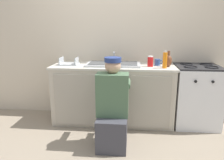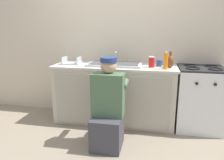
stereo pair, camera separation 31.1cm
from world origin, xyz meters
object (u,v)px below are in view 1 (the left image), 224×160
Objects in this scene: sink_double_basin at (113,64)px; coffee_mug at (157,62)px; soda_cup_red at (150,61)px; dish_rack_tray at (69,63)px; plumber_person at (112,111)px; vase_decorative at (168,61)px; soap_bottle_orange at (165,60)px; stove_range at (196,95)px.

sink_double_basin is 0.66m from coffee_mug.
sink_double_basin is 5.26× the size of soda_cup_red.
coffee_mug is (1.33, 0.06, 0.02)m from dish_rack_tray.
plumber_person reaches higher than dish_rack_tray.
plumber_person reaches higher than coffee_mug.
soap_bottle_orange is at bearing -119.79° from vase_decorative.
stove_range is (1.24, -0.00, -0.45)m from sink_double_basin.
sink_double_basin is at bearing 176.64° from vase_decorative.
sink_double_basin is at bearing 167.49° from soap_bottle_orange.
soap_bottle_orange reaches higher than dish_rack_tray.
plumber_person is (0.06, -0.74, -0.45)m from sink_double_basin.
vase_decorative reaches higher than coffee_mug.
vase_decorative is 0.82× the size of dish_rack_tray.
vase_decorative reaches higher than dish_rack_tray.
stove_range is 0.76m from coffee_mug.
plumber_person is 1.10m from coffee_mug.
soda_cup_red is at bearing -139.74° from coffee_mug.
soap_bottle_orange reaches higher than soda_cup_red.
vase_decorative is at bearing 60.21° from soap_bottle_orange.
sink_double_basin is 0.80m from vase_decorative.
coffee_mug is at bearing 40.26° from soda_cup_red.
plumber_person reaches higher than soda_cup_red.
vase_decorative is 0.26m from soda_cup_red.
sink_double_basin reaches higher than dish_rack_tray.
stove_range is 7.27× the size of coffee_mug.
dish_rack_tray is 2.22× the size of coffee_mug.
sink_double_basin is at bearing 174.63° from soda_cup_red.
vase_decorative is at bearing -32.23° from coffee_mug.
sink_double_basin is 0.87× the size of stove_range.
plumber_person is 1.04m from soap_bottle_orange.
vase_decorative reaches higher than stove_range.
stove_range is 1.96m from dish_rack_tray.
coffee_mug is at bearing 52.79° from plumber_person.
stove_range is at bearing -0.10° from sink_double_basin.
soda_cup_red is at bearing -175.98° from stove_range.
soda_cup_red is 0.15m from coffee_mug.
soap_bottle_orange is at bearing 40.73° from plumber_person.
plumber_person is at bearing -125.06° from soda_cup_red.
soda_cup_red is at bearing 149.54° from soap_bottle_orange.
vase_decorative is (-0.44, -0.04, 0.53)m from stove_range.
sink_double_basin is 0.72× the size of plumber_person.
soap_bottle_orange reaches higher than sink_double_basin.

